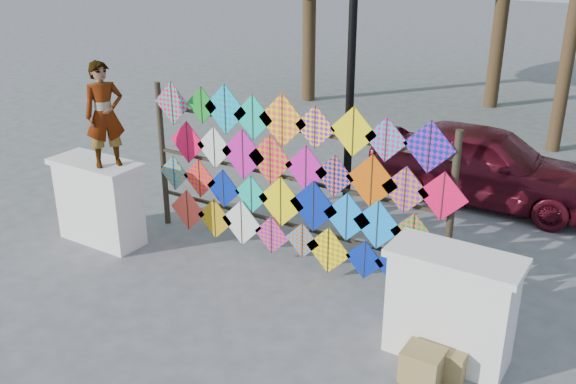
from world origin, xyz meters
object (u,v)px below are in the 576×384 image
object	(u,v)px
kite_rack	(290,181)
sedan	(484,164)
lamppost	(351,61)
vendor_woman	(104,115)

from	to	relation	value
kite_rack	sedan	world-z (taller)	kite_rack
sedan	lamppost	xyz separation A→B (m)	(-1.39, -2.45, 2.02)
kite_rack	sedan	distance (m)	4.10
lamppost	vendor_woman	bearing A→B (deg)	-140.59
vendor_woman	sedan	xyz separation A→B (m)	(4.06, 4.65, -1.35)
vendor_woman	sedan	bearing A→B (deg)	-10.14
kite_rack	sedan	bearing A→B (deg)	66.56
sedan	lamppost	distance (m)	3.46
sedan	lamppost	world-z (taller)	lamppost
lamppost	sedan	bearing A→B (deg)	60.45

